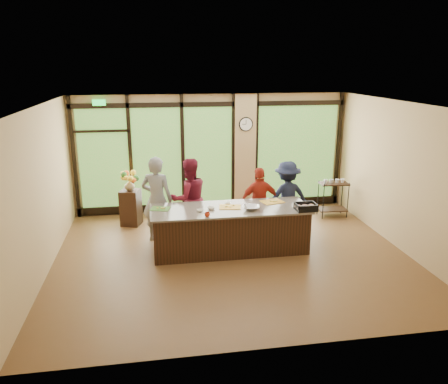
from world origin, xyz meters
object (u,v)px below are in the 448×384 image
object	(u,v)px
cook_right	(287,197)
bar_cart	(333,194)
roasting_pan	(306,209)
flower_stand	(131,207)
cook_left	(157,199)
island_base	(230,230)

from	to	relation	value
cook_right	bar_cart	distance (m)	1.69
roasting_pan	flower_stand	bearing A→B (deg)	145.30
flower_stand	cook_left	bearing A→B (deg)	-42.95
bar_cart	cook_left	bearing A→B (deg)	-165.02
cook_right	flower_stand	size ratio (longest dim) A/B	1.92
island_base	cook_right	size ratio (longest dim) A/B	1.89
cook_left	bar_cart	world-z (taller)	cook_left
cook_left	flower_stand	distance (m)	1.35
cook_left	roasting_pan	bearing A→B (deg)	178.38
roasting_pan	cook_right	bearing A→B (deg)	88.08
cook_left	bar_cart	distance (m)	4.47
roasting_pan	flower_stand	distance (m)	4.21
bar_cart	island_base	bearing A→B (deg)	-146.83
cook_right	roasting_pan	xyz separation A→B (m)	(0.01, -1.24, 0.14)
bar_cart	roasting_pan	bearing A→B (deg)	-122.02
cook_left	roasting_pan	distance (m)	3.13
island_base	roasting_pan	size ratio (longest dim) A/B	7.61
roasting_pan	bar_cart	distance (m)	2.55
cook_right	roasting_pan	bearing A→B (deg)	82.59
cook_right	flower_stand	distance (m)	3.68
cook_left	flower_stand	size ratio (longest dim) A/B	2.18
roasting_pan	flower_stand	world-z (taller)	roasting_pan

